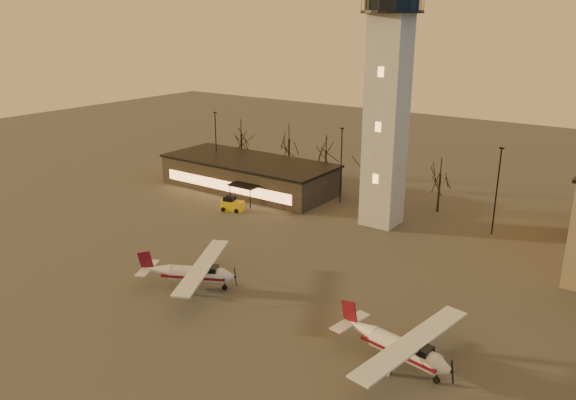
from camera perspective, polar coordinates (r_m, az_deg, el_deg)
The scene contains 8 objects.
ground at distance 45.91m, azimuth -7.88°, elevation -13.02°, with size 220.00×220.00×0.00m, color #43403D.
control_tower at distance 64.81m, azimuth 10.14°, elevation 11.35°, with size 6.80×6.80×32.60m.
terminal at distance 80.83m, azimuth -4.00°, elevation 2.63°, with size 25.40×12.20×4.30m.
light_poles at distance 67.59m, azimuth 10.38°, elevation 2.15°, with size 58.50×12.25×10.14m.
tree_row at distance 80.93m, azimuth 3.76°, elevation 5.41°, with size 37.20×9.20×8.80m.
cessna_front at distance 41.47m, azimuth 11.93°, elevation -15.05°, with size 9.95×12.53×3.44m.
cessna_rear at distance 52.06m, azimuth -9.06°, elevation -7.70°, with size 9.74×11.60×3.36m.
service_cart at distance 72.20m, azimuth -5.72°, elevation -0.55°, with size 3.05×2.31×1.75m.
Camera 1 is at (27.49, -28.25, 23.53)m, focal length 35.00 mm.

